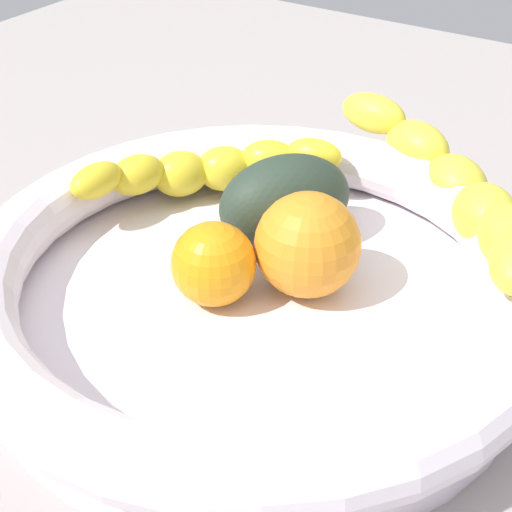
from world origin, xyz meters
The scene contains 7 objects.
kitchen_counter centered at (0.00, 0.00, 1.50)cm, with size 120.00×120.00×3.00cm, color #A29896.
fruit_bowl centered at (0.00, 0.00, 6.20)cm, with size 35.51×35.51×6.18cm.
banana_draped_left centered at (-7.46, -12.84, 8.88)cm, with size 19.73×17.93×5.74cm.
banana_draped_right centered at (9.29, -7.56, 7.98)cm, with size 13.94×14.97×4.32cm.
orange_front centered at (2.00, 1.53, 7.80)cm, with size 5.12×5.12×5.12cm, color orange.
orange_mid_left centered at (-2.13, -2.39, 8.48)cm, with size 6.46×6.46×6.46cm, color orange.
avocado_dark centered at (1.96, -6.55, 8.11)cm, with size 9.14×5.72×6.37cm, color #2A3A2D.
Camera 1 is at (-20.69, 31.83, 34.17)cm, focal length 54.79 mm.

